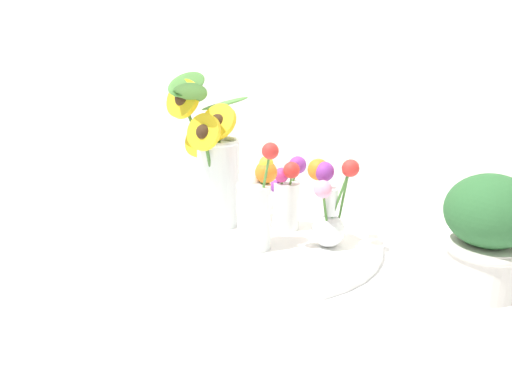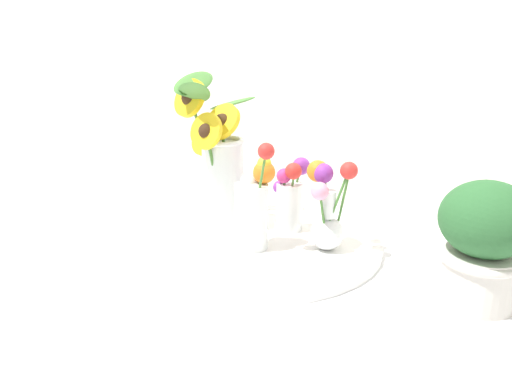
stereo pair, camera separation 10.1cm
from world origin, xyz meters
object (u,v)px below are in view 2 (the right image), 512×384
(mason_jar_sunflowers, at_px, (218,161))
(vase_small_back, at_px, (290,196))
(serving_tray, at_px, (256,241))
(vase_bulb_right, at_px, (327,207))
(vase_small_center, at_px, (254,205))
(potted_plant, at_px, (484,240))

(mason_jar_sunflowers, relative_size, vase_small_back, 2.15)
(serving_tray, height_order, vase_bulb_right, vase_bulb_right)
(vase_small_center, xyz_separation_m, vase_small_back, (0.00, 0.12, -0.01))
(serving_tray, xyz_separation_m, mason_jar_sunflowers, (-0.13, 0.03, 0.15))
(vase_small_back, xyz_separation_m, potted_plant, (0.40, -0.06, 0.02))
(serving_tray, relative_size, vase_small_center, 2.38)
(mason_jar_sunflowers, distance_m, vase_small_center, 0.17)
(vase_bulb_right, distance_m, potted_plant, 0.29)
(serving_tray, xyz_separation_m, vase_bulb_right, (0.14, 0.04, 0.09))
(serving_tray, distance_m, potted_plant, 0.44)
(potted_plant, bearing_deg, vase_small_center, -171.37)
(vase_small_center, height_order, vase_bulb_right, vase_small_center)
(vase_bulb_right, height_order, potted_plant, potted_plant)
(vase_bulb_right, distance_m, vase_small_back, 0.12)
(serving_tray, height_order, vase_small_center, vase_small_center)
(mason_jar_sunflowers, bearing_deg, serving_tray, -12.69)
(vase_small_center, xyz_separation_m, vase_bulb_right, (0.12, 0.08, -0.00))
(vase_small_center, height_order, potted_plant, vase_small_center)
(serving_tray, bearing_deg, vase_small_back, 71.23)
(vase_small_back, height_order, potted_plant, potted_plant)
(mason_jar_sunflowers, bearing_deg, vase_small_back, 19.95)
(vase_small_back, distance_m, potted_plant, 0.41)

